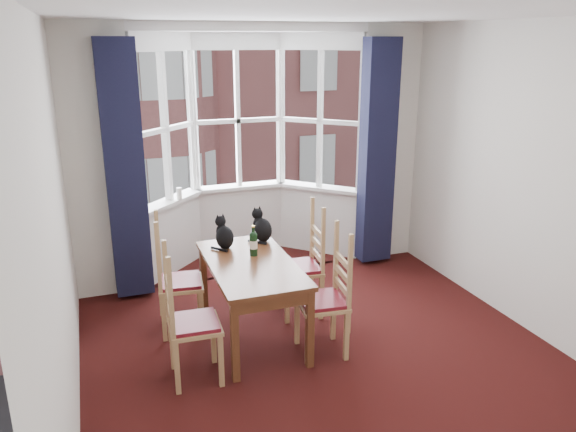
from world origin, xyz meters
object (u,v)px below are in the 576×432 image
chair_left_near (183,327)px  chair_right_far (308,268)px  dining_table (251,272)px  cat_right (262,228)px  candle_tall (179,194)px  chair_right_near (332,301)px  wine_bottle (253,242)px  cat_left (224,235)px  chair_left_far (171,284)px

chair_left_near → chair_right_far: (1.37, 0.76, 0.00)m
dining_table → cat_right: bearing=62.7°
chair_right_far → candle_tall: bearing=123.6°
chair_right_far → candle_tall: size_ratio=6.77×
chair_right_near → chair_right_far: (0.08, 0.75, 0.00)m
chair_left_near → chair_right_far: bearing=29.1°
dining_table → wine_bottle: 0.27m
dining_table → chair_left_near: (-0.70, -0.47, -0.17)m
cat_right → candle_tall: size_ratio=2.51×
chair_right_near → wine_bottle: 0.89m
chair_right_far → cat_left: size_ratio=2.85×
chair_right_near → cat_left: cat_left is taller
chair_left_near → cat_right: bearing=45.5°
chair_right_far → chair_right_near: bearing=-96.3°
dining_table → chair_right_near: size_ratio=1.50×
wine_bottle → candle_tall: 1.68m
chair_left_far → cat_left: 0.67m
candle_tall → cat_right: bearing=-65.3°
chair_right_far → wine_bottle: 0.73m
dining_table → cat_left: bearing=106.8°
cat_left → cat_right: 0.40m
chair_right_far → wine_bottle: bearing=-167.0°
chair_left_far → candle_tall: bearing=76.5°
chair_left_near → wine_bottle: 1.06m
cat_left → candle_tall: size_ratio=2.37×
chair_left_near → wine_bottle: bearing=39.0°
chair_left_far → chair_right_near: same height
chair_left_near → chair_right_far: size_ratio=1.00×
chair_right_near → candle_tall: size_ratio=6.77×
dining_table → chair_left_far: 0.78m
chair_right_near → cat_right: cat_right is taller
dining_table → candle_tall: candle_tall is taller
cat_right → chair_left_far: bearing=-171.4°
chair_right_far → cat_right: 0.61m
chair_left_near → chair_right_near: 1.28m
chair_left_near → cat_left: cat_left is taller
wine_bottle → dining_table: bearing=-114.7°
candle_tall → chair_right_near: bearing=-68.0°
dining_table → cat_right: cat_right is taller
dining_table → chair_left_near: chair_left_near is taller
cat_left → wine_bottle: 0.35m
chair_left_far → chair_right_far: size_ratio=1.00×
chair_right_near → chair_right_far: same height
chair_right_near → cat_left: size_ratio=2.85×
cat_left → candle_tall: 1.36m
chair_right_far → cat_left: bearing=169.4°
chair_right_near → cat_left: (-0.71, 0.90, 0.39)m
chair_left_near → chair_right_near: same height
wine_bottle → candle_tall: wine_bottle is taller
dining_table → chair_left_near: size_ratio=1.50×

